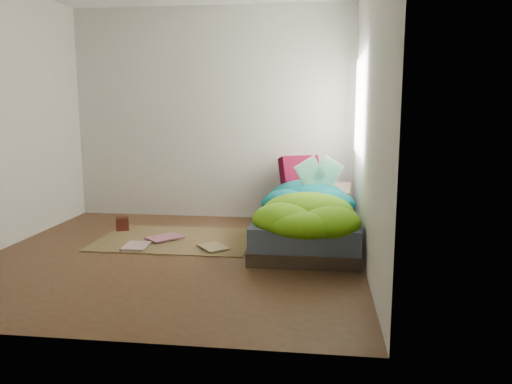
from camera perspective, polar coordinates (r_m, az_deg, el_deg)
ground at (r=4.80m, az=-9.31°, el=-7.19°), size 3.50×3.50×0.00m
room_walls at (r=4.61m, az=-9.68°, el=12.55°), size 3.54×3.54×2.62m
bed at (r=5.26m, az=5.80°, el=-3.73°), size 1.00×2.00×0.34m
duvet at (r=4.98m, az=5.80°, el=-0.48°), size 0.96×1.84×0.34m
rug at (r=5.35m, az=-9.17°, el=-5.38°), size 1.60×1.10×0.01m
pillow_floral at (r=5.84m, az=7.73°, el=-0.05°), size 0.64×0.43×0.14m
pillow_magenta at (r=5.97m, az=5.09°, el=1.83°), size 0.48×0.36×0.47m
open_book at (r=5.29m, az=7.28°, el=3.34°), size 0.43×0.21×0.26m
wooden_box at (r=5.85m, az=-15.02°, el=-3.53°), size 0.18×0.18×0.14m
floor_book_a at (r=5.14m, az=-14.79°, el=-5.98°), size 0.25×0.33×0.02m
floor_book_b at (r=5.44m, az=-11.10°, el=-4.93°), size 0.42×0.43×0.03m
floor_book_c at (r=4.90m, az=-6.07°, el=-6.50°), size 0.36×0.38×0.02m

